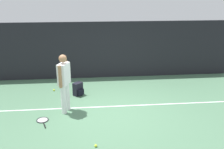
{
  "coord_description": "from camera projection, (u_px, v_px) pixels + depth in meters",
  "views": [
    {
      "loc": [
        -0.64,
        -6.36,
        3.37
      ],
      "look_at": [
        0.0,
        0.4,
        1.0
      ],
      "focal_mm": 39.39,
      "sensor_mm": 36.0,
      "label": 1
    }
  ],
  "objects": [
    {
      "name": "backpack",
      "position": [
        78.0,
        89.0,
        8.17
      ],
      "size": [
        0.38,
        0.38,
        0.44
      ],
      "rotation": [
        0.0,
        0.0,
        0.76
      ],
      "color": "black",
      "rests_on": "ground"
    },
    {
      "name": "tennis_ball_near_player",
      "position": [
        54.0,
        90.0,
        8.56
      ],
      "size": [
        0.07,
        0.07,
        0.07
      ],
      "primitive_type": "sphere",
      "color": "#CCE033",
      "rests_on": "ground"
    },
    {
      "name": "ground_plane",
      "position": [
        113.0,
        111.0,
        7.14
      ],
      "size": [
        12.0,
        12.0,
        0.0
      ],
      "primitive_type": "plane",
      "color": "#4C7556"
    },
    {
      "name": "tennis_player",
      "position": [
        64.0,
        80.0,
        6.84
      ],
      "size": [
        0.35,
        0.5,
        1.7
      ],
      "rotation": [
        0.0,
        0.0,
        1.2
      ],
      "color": "white",
      "rests_on": "ground"
    },
    {
      "name": "tennis_ball_by_fence",
      "position": [
        96.0,
        146.0,
        5.53
      ],
      "size": [
        0.07,
        0.07,
        0.07
      ],
      "primitive_type": "sphere",
      "color": "#CCE033",
      "rests_on": "ground"
    },
    {
      "name": "tennis_racket",
      "position": [
        43.0,
        120.0,
        6.62
      ],
      "size": [
        0.41,
        0.64,
        0.03
      ],
      "rotation": [
        0.0,
        0.0,
        1.9
      ],
      "color": "black",
      "rests_on": "ground"
    },
    {
      "name": "back_fence",
      "position": [
        106.0,
        50.0,
        9.6
      ],
      "size": [
        10.0,
        0.1,
        2.21
      ],
      "primitive_type": "cube",
      "color": "black",
      "rests_on": "ground"
    },
    {
      "name": "court_line",
      "position": [
        112.0,
        106.0,
        7.45
      ],
      "size": [
        9.0,
        0.05,
        0.0
      ],
      "primitive_type": "cube",
      "color": "white",
      "rests_on": "ground"
    }
  ]
}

